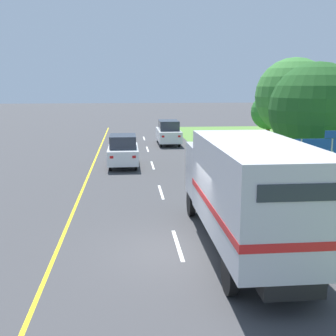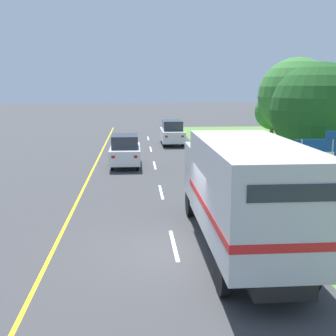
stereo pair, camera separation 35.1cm
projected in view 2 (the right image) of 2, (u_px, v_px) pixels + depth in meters
name	position (u px, v px, depth m)	size (l,w,h in m)	color
ground_plane	(175.00, 251.00, 12.72)	(200.00, 200.00, 0.00)	#3D3D3F
edge_line_yellow	(88.00, 179.00, 22.25)	(0.12, 53.89, 0.01)	yellow
centre_dash_near	(174.00, 245.00, 13.19)	(0.12, 2.60, 0.01)	white
centre_dash_mid_a	(161.00, 192.00, 19.64)	(0.12, 2.60, 0.01)	white
centre_dash_mid_b	(155.00, 165.00, 26.09)	(0.12, 2.60, 0.01)	white
centre_dash_far	(151.00, 149.00, 32.54)	(0.12, 2.60, 0.01)	white
centre_dash_farthest	(148.00, 138.00, 39.00)	(0.12, 2.60, 0.01)	white
horse_trailer_truck	(242.00, 190.00, 12.24)	(2.50, 8.30, 3.43)	black
lead_car_white	(125.00, 150.00, 25.60)	(1.80, 4.02, 1.94)	black
lead_car_white_ahead	(172.00, 132.00, 34.86)	(1.80, 4.55, 2.01)	black
highway_sign	(317.00, 157.00, 17.92)	(1.95, 0.09, 3.01)	#9E9EA3
roadside_tree_near	(318.00, 110.00, 20.62)	(4.64, 4.64, 6.04)	#4C3823
roadside_tree_mid	(297.00, 97.00, 25.66)	(4.72, 4.72, 6.55)	#4C3823
roadside_tree_far	(273.00, 112.00, 33.56)	(2.83, 2.83, 4.18)	brown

